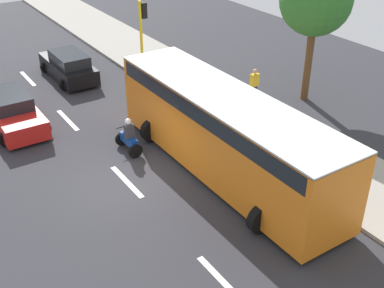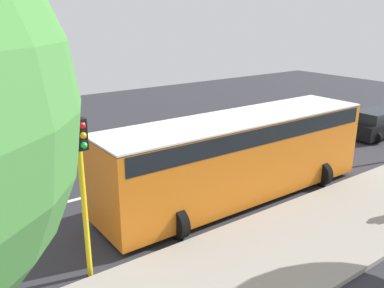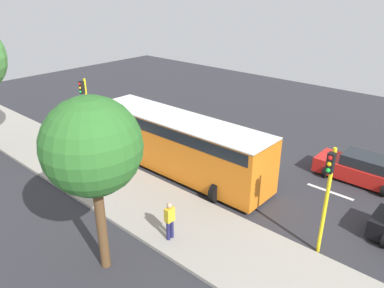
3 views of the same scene
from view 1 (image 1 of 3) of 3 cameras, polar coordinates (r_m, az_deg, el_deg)
The scene contains 13 objects.
ground_plane at distance 18.36m, azimuth -7.57°, elevation -4.50°, with size 40.00×60.00×0.10m, color #2D2D33.
sidewalk at distance 21.70m, azimuth 9.14°, elevation 1.51°, with size 4.00×60.00×0.15m, color #9E998E.
lane_stripe_north at distance 14.32m, azimuth 3.66°, elevation -15.72°, with size 0.20×2.40×0.01m, color white.
lane_stripe_mid at distance 18.33m, azimuth -7.58°, elevation -4.36°, with size 0.20×2.40×0.01m, color white.
lane_stripe_south at distance 23.21m, azimuth -14.23°, elevation 2.70°, with size 0.20×2.40×0.01m, color white.
lane_stripe_far_south at distance 28.52m, azimuth -18.53°, elevation 7.21°, with size 0.20×2.40×0.01m, color white.
car_black at distance 27.65m, azimuth -14.14°, elevation 8.75°, with size 2.17×4.53×1.52m.
car_red at distance 23.06m, azimuth -20.10°, elevation 3.53°, with size 2.23×4.51×1.52m.
city_bus at distance 17.90m, azimuth 3.77°, elevation 1.85°, with size 3.20×11.00×3.16m.
motorcycle at distance 19.88m, azimuth -7.38°, elevation 0.73°, with size 0.60×1.30×1.53m.
pedestrian_near_signal at distance 23.76m, azimuth 7.24°, elevation 6.86°, with size 0.40×0.24×1.69m.
traffic_light_corner at distance 25.14m, azimuth -5.74°, elevation 12.77°, with size 0.49×0.24×4.50m.
street_tree_north at distance 23.76m, azimuth 14.20°, elevation 15.90°, with size 3.34×3.34×6.58m.
Camera 1 is at (-6.23, -13.90, 10.19)m, focal length 45.92 mm.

